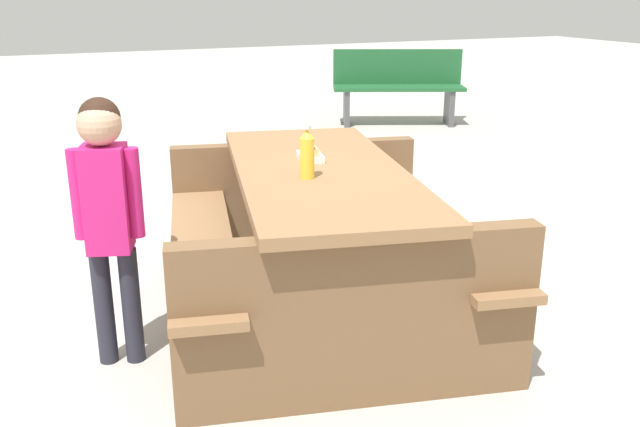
{
  "coord_description": "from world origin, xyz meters",
  "views": [
    {
      "loc": [
        -2.84,
        1.26,
        1.55
      ],
      "look_at": [
        0.0,
        0.0,
        0.52
      ],
      "focal_mm": 38.78,
      "sensor_mm": 36.0,
      "label": 1
    }
  ],
  "objects_px": {
    "child_in_coat": "(107,200)",
    "park_bench_near": "(398,85)",
    "picnic_table": "(320,229)",
    "soda_bottle": "(307,154)",
    "hotdog_tray": "(310,153)"
  },
  "relations": [
    {
      "from": "soda_bottle",
      "to": "hotdog_tray",
      "type": "bearing_deg",
      "value": -25.57
    },
    {
      "from": "park_bench_near",
      "to": "picnic_table",
      "type": "bearing_deg",
      "value": 145.75
    },
    {
      "from": "child_in_coat",
      "to": "park_bench_near",
      "type": "relative_size",
      "value": 0.74
    },
    {
      "from": "picnic_table",
      "to": "soda_bottle",
      "type": "bearing_deg",
      "value": 138.92
    },
    {
      "from": "picnic_table",
      "to": "park_bench_near",
      "type": "bearing_deg",
      "value": -34.25
    },
    {
      "from": "park_bench_near",
      "to": "child_in_coat",
      "type": "bearing_deg",
      "value": 138.02
    },
    {
      "from": "hotdog_tray",
      "to": "soda_bottle",
      "type": "bearing_deg",
      "value": 154.43
    },
    {
      "from": "soda_bottle",
      "to": "hotdog_tray",
      "type": "height_order",
      "value": "soda_bottle"
    },
    {
      "from": "picnic_table",
      "to": "park_bench_near",
      "type": "distance_m",
      "value": 5.06
    },
    {
      "from": "soda_bottle",
      "to": "picnic_table",
      "type": "bearing_deg",
      "value": -41.08
    },
    {
      "from": "picnic_table",
      "to": "hotdog_tray",
      "type": "height_order",
      "value": "hotdog_tray"
    },
    {
      "from": "picnic_table",
      "to": "soda_bottle",
      "type": "height_order",
      "value": "soda_bottle"
    },
    {
      "from": "hotdog_tray",
      "to": "child_in_coat",
      "type": "xyz_separation_m",
      "value": [
        -0.22,
        0.99,
        -0.05
      ]
    },
    {
      "from": "child_in_coat",
      "to": "park_bench_near",
      "type": "height_order",
      "value": "child_in_coat"
    },
    {
      "from": "child_in_coat",
      "to": "park_bench_near",
      "type": "bearing_deg",
      "value": -41.98
    }
  ]
}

